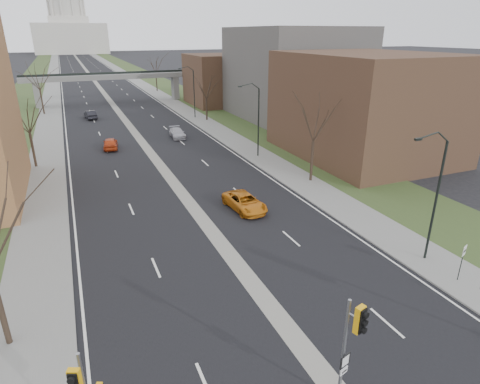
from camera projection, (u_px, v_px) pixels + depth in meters
ground at (329, 382)px, 17.44m from camera, size 700.00×700.00×0.00m
road_surface at (89, 74)px, 145.61m from camera, size 20.00×600.00×0.01m
median_strip at (89, 74)px, 145.61m from camera, size 1.20×600.00×0.02m
sidewalk_right at (123, 73)px, 149.95m from camera, size 4.00×600.00×0.12m
sidewalk_left at (53, 75)px, 141.22m from camera, size 4.00×600.00×0.12m
grass_verge_right at (139, 72)px, 152.14m from camera, size 8.00×600.00×0.10m
grass_verge_left at (34, 76)px, 139.05m from camera, size 8.00×600.00×0.10m
commercial_block_near at (365, 106)px, 47.87m from camera, size 16.00×20.00×12.00m
commercial_block_mid at (293, 74)px, 69.28m from camera, size 18.00×22.00×15.00m
commercial_block_far at (224, 80)px, 83.40m from camera, size 14.00×14.00×10.00m
pedestrian_bridge at (109, 80)px, 84.00m from camera, size 34.00×3.00×6.45m
capitol at (69, 26)px, 283.98m from camera, size 48.00×42.00×55.75m
streetlight_near at (434, 162)px, 23.98m from camera, size 2.61×0.20×8.70m
streetlight_mid at (252, 99)px, 46.20m from camera, size 2.61×0.20×8.70m
streetlight_far at (189, 78)px, 68.42m from camera, size 2.61×0.20×8.70m
tree_left_b at (26, 112)px, 42.87m from camera, size 6.75×6.75×8.81m
tree_left_c at (37, 75)px, 71.62m from camera, size 7.65×7.65×9.99m
tree_right_a at (315, 116)px, 38.50m from camera, size 7.20×7.20×9.40m
tree_right_b at (206, 86)px, 67.01m from camera, size 6.30×6.30×8.22m
tree_right_c at (155, 63)px, 100.73m from camera, size 7.65×7.65×9.99m
signal_pole_median at (352, 337)px, 15.06m from camera, size 0.67×0.84×5.02m
speed_limit_sign at (463, 257)px, 23.83m from camera, size 0.48×0.21×2.36m
car_left_near at (110, 143)px, 52.04m from camera, size 2.26×4.54×1.49m
car_left_far at (90, 115)px, 70.16m from camera, size 2.08×4.58×1.46m
car_right_near at (245, 202)px, 34.16m from camera, size 2.75×5.15×1.38m
car_right_mid at (177, 133)px, 57.70m from camera, size 2.13×4.65×1.32m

